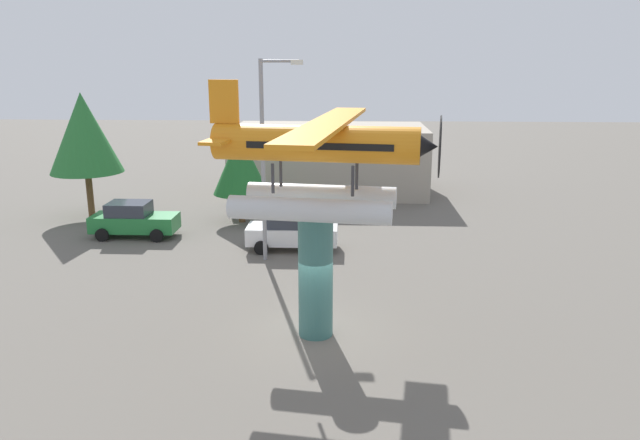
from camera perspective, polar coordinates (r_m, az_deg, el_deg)
ground_plane at (r=19.94m, az=-0.41°, el=-10.69°), size 140.00×140.00×0.00m
display_pedestal at (r=19.16m, az=-0.42°, el=-5.23°), size 1.10×1.10×4.04m
floatplane_monument at (r=18.19m, az=-0.03°, el=5.72°), size 7.06×10.45×4.00m
car_near_green at (r=31.56m, az=-17.19°, el=0.05°), size 4.20×2.02×1.76m
car_mid_white at (r=28.18m, az=-2.75°, el=-1.03°), size 4.20×2.02×1.76m
streetlight_primary at (r=25.88m, az=-5.03°, el=6.77°), size 1.84×0.28×8.65m
storefront_building at (r=40.49m, az=0.90°, el=5.76°), size 12.61×7.06×4.34m
tree_west at (r=35.76m, az=-21.38°, el=7.64°), size 3.94×3.94×6.91m
tree_east at (r=32.71m, az=-7.53°, el=5.34°), size 2.99×2.99×4.92m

